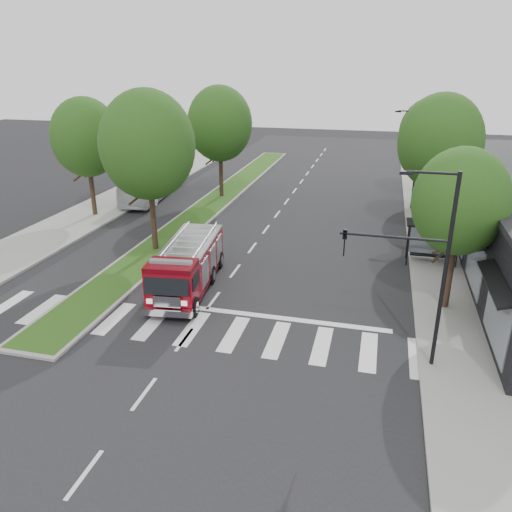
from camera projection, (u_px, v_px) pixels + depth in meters
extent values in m
plane|color=black|center=(213.00, 301.00, 25.80)|extent=(140.00, 140.00, 0.00)
cube|color=gray|center=(449.00, 253.00, 31.94)|extent=(5.00, 80.00, 0.15)
cube|color=gray|center=(76.00, 222.00, 38.10)|extent=(5.00, 80.00, 0.15)
cube|color=gray|center=(215.00, 202.00, 43.38)|extent=(3.00, 50.00, 0.14)
cube|color=#244C15|center=(215.00, 201.00, 43.35)|extent=(2.60, 49.50, 0.02)
cylinder|color=black|center=(408.00, 246.00, 29.78)|extent=(0.08, 0.08, 2.50)
cylinder|color=black|center=(458.00, 250.00, 29.14)|extent=(0.08, 0.08, 2.50)
cylinder|color=black|center=(408.00, 239.00, 30.86)|extent=(0.08, 0.08, 2.50)
cylinder|color=black|center=(455.00, 243.00, 30.22)|extent=(0.08, 0.08, 2.50)
cube|color=black|center=(435.00, 224.00, 29.53)|extent=(3.20, 1.60, 0.12)
cube|color=#8C99A5|center=(431.00, 240.00, 30.62)|extent=(2.80, 0.04, 1.80)
cube|color=black|center=(431.00, 255.00, 30.26)|extent=(2.40, 0.40, 0.08)
cylinder|color=black|center=(449.00, 274.00, 24.29)|extent=(0.36, 0.36, 3.74)
ellipsoid|color=#11340E|center=(460.00, 202.00, 22.96)|extent=(4.40, 4.40, 5.06)
cylinder|color=black|center=(432.00, 204.00, 35.00)|extent=(0.36, 0.36, 4.40)
ellipsoid|color=#11340E|center=(440.00, 142.00, 33.42)|extent=(5.60, 5.60, 6.44)
cylinder|color=black|center=(423.00, 177.00, 44.10)|extent=(0.36, 0.36, 3.96)
ellipsoid|color=#11340E|center=(429.00, 132.00, 42.68)|extent=(5.00, 5.00, 5.75)
cylinder|color=black|center=(153.00, 217.00, 31.74)|extent=(0.36, 0.36, 4.62)
ellipsoid|color=#11340E|center=(148.00, 145.00, 30.08)|extent=(5.80, 5.80, 6.67)
cylinder|color=black|center=(221.00, 173.00, 44.41)|extent=(0.36, 0.36, 4.40)
ellipsoid|color=#11340E|center=(220.00, 124.00, 42.83)|extent=(5.60, 5.60, 6.44)
cylinder|color=black|center=(92.00, 190.00, 39.06)|extent=(0.36, 0.36, 4.18)
ellipsoid|color=#11340E|center=(86.00, 137.00, 37.56)|extent=(5.20, 5.20, 5.98)
cylinder|color=black|center=(444.00, 277.00, 18.78)|extent=(0.16, 0.16, 8.00)
cylinder|color=black|center=(433.00, 173.00, 17.56)|extent=(1.80, 0.10, 0.10)
cube|color=black|center=(406.00, 173.00, 17.78)|extent=(0.45, 0.20, 0.12)
cylinder|color=black|center=(393.00, 237.00, 18.73)|extent=(4.00, 0.10, 0.10)
imported|color=black|center=(344.00, 243.00, 19.28)|extent=(0.18, 0.22, 1.10)
cylinder|color=black|center=(416.00, 162.00, 39.98)|extent=(0.16, 0.16, 8.00)
cylinder|color=black|center=(410.00, 111.00, 38.75)|extent=(1.80, 0.10, 0.10)
cube|color=black|center=(398.00, 111.00, 38.98)|extent=(0.45, 0.20, 0.12)
cube|color=#54040C|center=(189.00, 280.00, 27.08)|extent=(3.19, 8.02, 0.23)
cube|color=maroon|center=(191.00, 258.00, 27.41)|extent=(2.98, 6.18, 1.86)
cube|color=maroon|center=(172.00, 286.00, 24.06)|extent=(2.50, 1.93, 1.95)
cube|color=#B2B2B7|center=(191.00, 242.00, 27.05)|extent=(2.98, 6.18, 0.11)
cylinder|color=#B2B2B7|center=(175.00, 238.00, 27.08)|extent=(0.72, 5.55, 0.09)
cylinder|color=#B2B2B7|center=(206.00, 239.00, 26.88)|extent=(0.72, 5.55, 0.09)
cube|color=silver|center=(167.00, 312.00, 23.40)|extent=(2.44, 0.60, 0.33)
cube|color=#8C99A5|center=(171.00, 262.00, 23.60)|extent=(2.07, 0.55, 0.17)
cylinder|color=black|center=(151.00, 304.00, 24.28)|extent=(0.44, 1.05, 1.02)
cylinder|color=black|center=(193.00, 307.00, 24.01)|extent=(0.44, 1.05, 1.02)
cylinder|color=black|center=(174.00, 273.00, 27.88)|extent=(0.44, 1.05, 1.02)
cylinder|color=black|center=(211.00, 275.00, 27.61)|extent=(0.44, 1.05, 1.02)
cylinder|color=black|center=(184.00, 258.00, 29.94)|extent=(0.44, 1.05, 1.02)
cylinder|color=black|center=(219.00, 260.00, 29.67)|extent=(0.44, 1.05, 1.02)
imported|color=silver|center=(152.00, 181.00, 44.68)|extent=(3.65, 10.79, 2.95)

